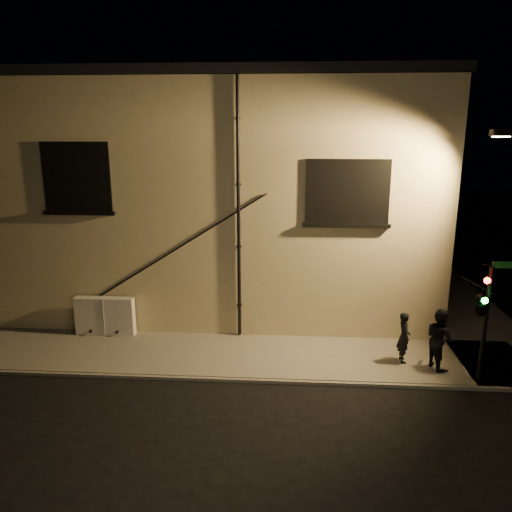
# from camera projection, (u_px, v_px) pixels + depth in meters

# --- Properties ---
(ground) EXTENTS (90.00, 90.00, 0.00)m
(ground) POSITION_uv_depth(u_px,v_px,m) (293.00, 383.00, 13.95)
(ground) COLOR black
(sidewalk) EXTENTS (21.00, 16.00, 0.12)m
(sidewalk) POSITION_uv_depth(u_px,v_px,m) (327.00, 323.00, 18.09)
(sidewalk) COLOR slate
(sidewalk) RESTS_ON ground
(building) EXTENTS (16.20, 12.23, 8.80)m
(building) POSITION_uv_depth(u_px,v_px,m) (225.00, 187.00, 21.74)
(building) COLOR beige
(building) RESTS_ON ground
(utility_cabinet) EXTENTS (1.99, 0.33, 1.31)m
(utility_cabinet) POSITION_uv_depth(u_px,v_px,m) (105.00, 316.00, 16.78)
(utility_cabinet) COLOR silver
(utility_cabinet) RESTS_ON sidewalk
(pedestrian_a) EXTENTS (0.40, 0.58, 1.55)m
(pedestrian_a) POSITION_uv_depth(u_px,v_px,m) (404.00, 337.00, 14.80)
(pedestrian_a) COLOR black
(pedestrian_a) RESTS_ON sidewalk
(pedestrian_b) EXTENTS (0.93, 1.05, 1.79)m
(pedestrian_b) POSITION_uv_depth(u_px,v_px,m) (439.00, 339.00, 14.40)
(pedestrian_b) COLOR black
(pedestrian_b) RESTS_ON sidewalk
(traffic_signal) EXTENTS (1.32, 2.02, 3.42)m
(traffic_signal) POSITION_uv_depth(u_px,v_px,m) (482.00, 303.00, 13.20)
(traffic_signal) COLOR black
(traffic_signal) RESTS_ON sidewalk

